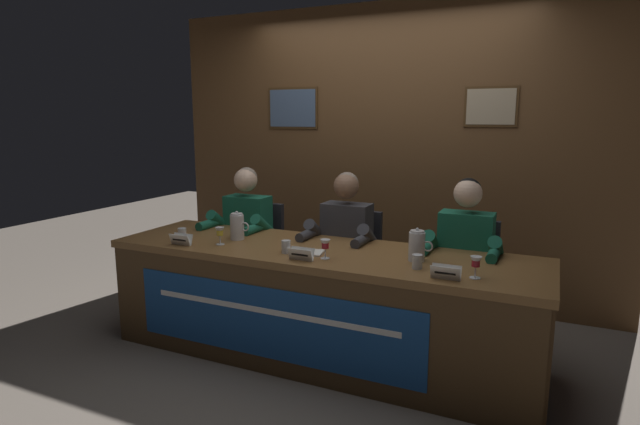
{
  "coord_description": "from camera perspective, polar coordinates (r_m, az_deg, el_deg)",
  "views": [
    {
      "loc": [
        1.4,
        -3.04,
        1.63
      ],
      "look_at": [
        0.0,
        0.0,
        1.01
      ],
      "focal_mm": 28.8,
      "sensor_mm": 36.0,
      "label": 1
    }
  ],
  "objects": [
    {
      "name": "nameplate_right",
      "position": [
        2.9,
        13.8,
        -6.48
      ],
      "size": [
        0.16,
        0.06,
        0.08
      ],
      "color": "white",
      "rests_on": "conference_table"
    },
    {
      "name": "water_cup_left",
      "position": [
        3.84,
        -15.06,
        -2.37
      ],
      "size": [
        0.06,
        0.06,
        0.08
      ],
      "color": "silver",
      "rests_on": "conference_table"
    },
    {
      "name": "juice_glass_right",
      "position": [
        2.95,
        16.92,
        -5.41
      ],
      "size": [
        0.06,
        0.06,
        0.12
      ],
      "color": "white",
      "rests_on": "conference_table"
    },
    {
      "name": "panelist_left",
      "position": [
        4.23,
        -8.58,
        -2.04
      ],
      "size": [
        0.51,
        0.48,
        1.23
      ],
      "color": "black",
      "rests_on": "ground_plane"
    },
    {
      "name": "panelist_center",
      "position": [
        3.83,
        2.52,
        -3.28
      ],
      "size": [
        0.51,
        0.48,
        1.23
      ],
      "color": "black",
      "rests_on": "ground_plane"
    },
    {
      "name": "juice_glass_center",
      "position": [
        3.21,
        0.59,
        -3.68
      ],
      "size": [
        0.06,
        0.06,
        0.12
      ],
      "color": "white",
      "rests_on": "conference_table"
    },
    {
      "name": "wall_back_panelled",
      "position": [
        4.66,
        7.21,
        6.45
      ],
      "size": [
        4.14,
        0.14,
        2.6
      ],
      "color": "brown",
      "rests_on": "ground_plane"
    },
    {
      "name": "document_stack_center",
      "position": [
        3.36,
        -1.49,
        -4.44
      ],
      "size": [
        0.23,
        0.19,
        0.01
      ],
      "color": "white",
      "rests_on": "conference_table"
    },
    {
      "name": "ground_plane",
      "position": [
        3.73,
        0.0,
        -15.41
      ],
      "size": [
        12.0,
        12.0,
        0.0
      ],
      "primitive_type": "plane",
      "color": "#70665B"
    },
    {
      "name": "chair_right",
      "position": [
        3.87,
        15.91,
        -7.81
      ],
      "size": [
        0.44,
        0.45,
        0.9
      ],
      "color": "black",
      "rests_on": "ground_plane"
    },
    {
      "name": "juice_glass_left",
      "position": [
        3.62,
        -11.07,
        -2.2
      ],
      "size": [
        0.06,
        0.06,
        0.12
      ],
      "color": "white",
      "rests_on": "conference_table"
    },
    {
      "name": "water_pitcher_right_side",
      "position": [
        3.22,
        10.73,
        -3.66
      ],
      "size": [
        0.15,
        0.1,
        0.21
      ],
      "color": "silver",
      "rests_on": "conference_table"
    },
    {
      "name": "nameplate_left",
      "position": [
        3.68,
        -15.18,
        -2.91
      ],
      "size": [
        0.16,
        0.06,
        0.08
      ],
      "color": "white",
      "rests_on": "conference_table"
    },
    {
      "name": "water_cup_right",
      "position": [
        3.07,
        10.75,
        -5.47
      ],
      "size": [
        0.06,
        0.06,
        0.08
      ],
      "color": "silver",
      "rests_on": "conference_table"
    },
    {
      "name": "nameplate_center",
      "position": [
        3.18,
        -2.12,
        -4.64
      ],
      "size": [
        0.16,
        0.06,
        0.08
      ],
      "color": "white",
      "rests_on": "conference_table"
    },
    {
      "name": "conference_table",
      "position": [
        3.44,
        -0.86,
        -8.42
      ],
      "size": [
        2.94,
        0.84,
        0.76
      ],
      "color": "brown",
      "rests_on": "ground_plane"
    },
    {
      "name": "water_pitcher_left_side",
      "position": [
        3.76,
        -9.14,
        -1.54
      ],
      "size": [
        0.15,
        0.1,
        0.21
      ],
      "color": "silver",
      "rests_on": "conference_table"
    },
    {
      "name": "chair_left",
      "position": [
        4.46,
        -7.07,
        -5.02
      ],
      "size": [
        0.44,
        0.45,
        0.9
      ],
      "color": "black",
      "rests_on": "ground_plane"
    },
    {
      "name": "chair_center",
      "position": [
        4.08,
        3.56,
        -6.44
      ],
      "size": [
        0.44,
        0.45,
        0.9
      ],
      "color": "black",
      "rests_on": "ground_plane"
    },
    {
      "name": "panelist_right",
      "position": [
        3.6,
        15.63,
        -4.57
      ],
      "size": [
        0.51,
        0.48,
        1.23
      ],
      "color": "black",
      "rests_on": "ground_plane"
    },
    {
      "name": "water_cup_center",
      "position": [
        3.36,
        -3.79,
        -3.89
      ],
      "size": [
        0.06,
        0.06,
        0.08
      ],
      "color": "silver",
      "rests_on": "conference_table"
    }
  ]
}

